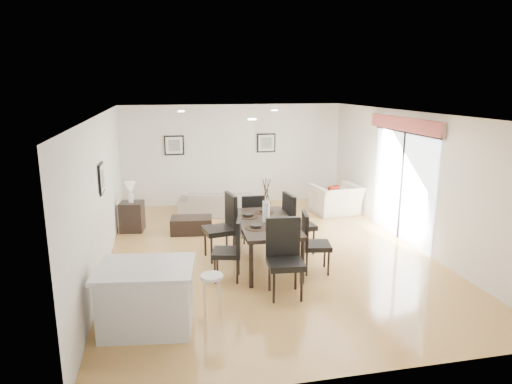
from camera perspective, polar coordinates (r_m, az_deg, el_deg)
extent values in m
plane|color=tan|center=(9.04, 1.41, -7.55)|extent=(8.00, 8.00, 0.00)
cube|color=white|center=(12.51, -2.78, 4.70)|extent=(6.00, 0.04, 2.70)
cube|color=white|center=(5.01, 12.22, -8.85)|extent=(6.00, 0.04, 2.70)
cube|color=white|center=(8.49, -18.65, -0.10)|extent=(0.04, 8.00, 2.70)
cube|color=white|center=(9.78, 18.84, 1.58)|extent=(0.04, 8.00, 2.70)
cube|color=white|center=(8.46, 1.52, 9.81)|extent=(6.00, 8.00, 0.02)
imported|color=#A09181|center=(11.52, -4.36, -1.36)|extent=(2.24, 1.22, 0.62)
imported|color=beige|center=(11.74, 9.95, -0.93)|extent=(1.27, 1.15, 0.74)
imported|color=#315022|center=(12.98, 25.37, -1.04)|extent=(0.36, 0.36, 0.58)
cube|color=black|center=(8.20, 1.27, -3.92)|extent=(1.05, 2.00, 0.07)
cylinder|color=black|center=(7.41, -0.61, -9.19)|extent=(0.08, 0.08, 0.75)
cylinder|color=black|center=(9.12, -2.53, -4.84)|extent=(0.08, 0.08, 0.75)
cylinder|color=black|center=(7.59, 5.83, -8.71)|extent=(0.08, 0.08, 0.75)
cylinder|color=black|center=(9.27, 2.72, -4.55)|extent=(0.08, 0.08, 0.75)
cube|color=black|center=(7.71, -3.67, -7.57)|extent=(0.57, 0.57, 0.08)
cube|color=black|center=(7.59, -2.15, -5.50)|extent=(0.17, 0.47, 0.56)
cylinder|color=black|center=(7.99, -4.85, -8.80)|extent=(0.04, 0.04, 0.43)
cylinder|color=black|center=(7.96, -2.18, -8.85)|extent=(0.04, 0.04, 0.43)
cylinder|color=black|center=(7.65, -5.16, -9.83)|extent=(0.04, 0.04, 0.43)
cylinder|color=black|center=(7.62, -2.36, -9.89)|extent=(0.04, 0.04, 0.43)
cube|color=black|center=(8.60, -4.63, -4.78)|extent=(0.64, 0.64, 0.10)
cube|color=black|center=(8.57, -3.14, -2.39)|extent=(0.16, 0.56, 0.66)
cylinder|color=black|center=(8.84, -6.36, -6.37)|extent=(0.04, 0.04, 0.50)
cylinder|color=black|center=(8.95, -3.68, -6.05)|extent=(0.04, 0.04, 0.50)
cylinder|color=black|center=(8.45, -5.57, -7.30)|extent=(0.04, 0.04, 0.50)
cylinder|color=black|center=(8.57, -2.77, -6.95)|extent=(0.04, 0.04, 0.50)
cube|color=black|center=(8.06, 7.56, -6.66)|extent=(0.55, 0.55, 0.08)
cube|color=black|center=(7.93, 6.14, -4.65)|extent=(0.14, 0.48, 0.57)
cylinder|color=black|center=(8.02, 9.05, -8.82)|extent=(0.04, 0.04, 0.44)
cylinder|color=black|center=(7.95, 6.37, -8.91)|extent=(0.04, 0.04, 0.44)
cylinder|color=black|center=(8.36, 8.57, -7.86)|extent=(0.04, 0.04, 0.44)
cylinder|color=black|center=(8.30, 6.01, -7.94)|extent=(0.04, 0.04, 0.44)
cube|color=black|center=(8.93, 5.48, -4.24)|extent=(0.59, 0.59, 0.09)
cube|color=black|center=(8.74, 4.14, -2.30)|extent=(0.13, 0.54, 0.64)
cylinder|color=black|center=(8.93, 7.22, -6.25)|extent=(0.04, 0.04, 0.49)
cylinder|color=black|center=(8.76, 4.75, -6.58)|extent=(0.04, 0.04, 0.49)
cylinder|color=black|center=(9.28, 6.08, -5.45)|extent=(0.04, 0.04, 0.49)
cylinder|color=black|center=(9.12, 3.69, -5.74)|extent=(0.04, 0.04, 0.49)
cube|color=black|center=(7.08, 3.70, -8.89)|extent=(0.59, 0.59, 0.09)
cube|color=black|center=(7.18, 3.39, -5.66)|extent=(0.55, 0.12, 0.65)
cylinder|color=black|center=(6.98, 2.25, -11.87)|extent=(0.04, 0.04, 0.49)
cylinder|color=black|center=(7.36, 1.70, -10.49)|extent=(0.04, 0.04, 0.49)
cylinder|color=black|center=(7.05, 5.72, -11.64)|extent=(0.04, 0.04, 0.49)
cylinder|color=black|center=(7.43, 4.99, -10.29)|extent=(0.04, 0.04, 0.49)
cube|color=black|center=(9.52, -0.55, -3.52)|extent=(0.49, 0.49, 0.08)
cube|color=black|center=(9.25, -0.38, -2.15)|extent=(0.46, 0.09, 0.55)
cylinder|color=black|center=(9.79, 0.36, -4.57)|extent=(0.04, 0.04, 0.42)
cylinder|color=black|center=(9.45, 0.69, -5.24)|extent=(0.04, 0.04, 0.42)
cylinder|color=black|center=(9.75, -1.74, -4.67)|extent=(0.04, 0.04, 0.42)
cylinder|color=black|center=(9.41, -1.48, -5.34)|extent=(0.04, 0.04, 0.42)
cylinder|color=white|center=(8.14, 1.27, -2.43)|extent=(0.13, 0.13, 0.38)
cylinder|color=black|center=(8.27, 3.46, -3.52)|extent=(0.37, 0.37, 0.01)
cylinder|color=black|center=(8.26, 3.46, -3.31)|extent=(0.19, 0.19, 0.05)
cylinder|color=black|center=(8.74, 1.06, -2.57)|extent=(0.37, 0.37, 0.01)
cylinder|color=black|center=(8.73, 1.06, -2.36)|extent=(0.19, 0.19, 0.05)
cylinder|color=black|center=(8.46, -1.00, -3.10)|extent=(0.37, 0.37, 0.01)
cylinder|color=black|center=(8.45, -1.00, -2.89)|extent=(0.19, 0.19, 0.05)
cylinder|color=black|center=(7.81, -0.03, -4.51)|extent=(0.37, 0.37, 0.01)
cylinder|color=black|center=(7.80, -0.03, -4.28)|extent=(0.19, 0.19, 0.05)
cylinder|color=black|center=(7.69, 2.96, -4.81)|extent=(0.37, 0.37, 0.01)
cylinder|color=black|center=(7.68, 2.96, -4.58)|extent=(0.19, 0.19, 0.05)
cube|color=black|center=(10.22, -8.05, -4.12)|extent=(0.96, 0.64, 0.36)
cube|color=black|center=(10.60, -15.24, -2.97)|extent=(0.57, 0.57, 0.66)
cylinder|color=white|center=(10.49, -15.38, -0.72)|extent=(0.11, 0.11, 0.20)
cone|color=silver|center=(10.44, -15.46, 0.52)|extent=(0.24, 0.24, 0.27)
cube|color=maroon|center=(11.56, 9.69, -0.05)|extent=(0.34, 0.21, 0.32)
cube|color=silver|center=(6.43, -13.46, -12.91)|extent=(1.27, 1.03, 0.83)
cube|color=silver|center=(6.25, -13.68, -9.26)|extent=(1.38, 1.14, 0.06)
cylinder|color=silver|center=(6.35, -5.54, -10.47)|extent=(0.31, 0.31, 0.05)
cylinder|color=silver|center=(6.59, -4.66, -12.68)|extent=(0.02, 0.02, 0.66)
cylinder|color=silver|center=(6.57, -6.50, -12.81)|extent=(0.02, 0.02, 0.66)
cylinder|color=silver|center=(6.39, -6.32, -13.62)|extent=(0.02, 0.02, 0.66)
cylinder|color=silver|center=(6.41, -4.42, -13.48)|extent=(0.02, 0.02, 0.66)
cube|color=black|center=(12.29, -10.20, 5.76)|extent=(0.52, 0.03, 0.52)
cube|color=white|center=(12.29, -10.20, 5.76)|extent=(0.44, 0.04, 0.44)
cube|color=#565551|center=(12.29, -10.20, 5.76)|extent=(0.30, 0.04, 0.30)
cube|color=black|center=(12.61, 1.29, 6.16)|extent=(0.52, 0.03, 0.52)
cube|color=white|center=(12.61, 1.29, 6.16)|extent=(0.44, 0.04, 0.44)
cube|color=#565551|center=(12.61, 1.29, 6.16)|extent=(0.30, 0.04, 0.30)
cube|color=black|center=(8.23, -18.75, 1.63)|extent=(0.03, 0.52, 0.52)
cube|color=white|center=(8.23, -18.75, 1.63)|extent=(0.04, 0.44, 0.44)
cube|color=#565551|center=(8.23, -18.75, 1.63)|extent=(0.04, 0.30, 0.30)
cube|color=white|center=(10.06, 17.79, 0.66)|extent=(0.02, 2.40, 2.25)
cube|color=black|center=(10.05, 17.69, 0.66)|extent=(0.03, 0.05, 2.25)
cube|color=black|center=(9.88, 18.16, 7.15)|extent=(0.03, 2.50, 0.05)
cube|color=maroon|center=(9.85, 18.02, 8.08)|extent=(0.10, 2.70, 0.28)
plane|color=gray|center=(11.46, 26.24, -4.42)|extent=(6.00, 6.00, 0.00)
cube|color=brown|center=(13.72, 24.04, 2.84)|extent=(0.35, 0.35, 2.00)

